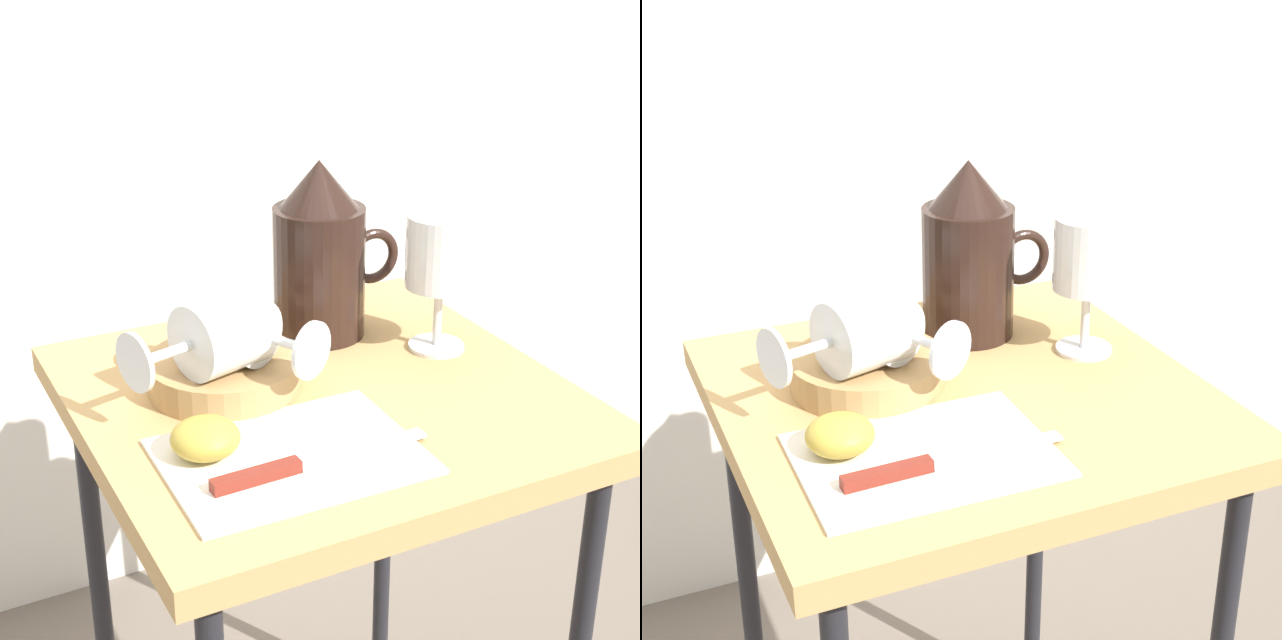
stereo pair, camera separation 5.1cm
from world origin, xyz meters
TOP-DOWN VIEW (x-y plane):
  - table at (0.00, 0.00)m, footprint 0.50×0.49m
  - linen_napkin at (-0.09, -0.11)m, footprint 0.24×0.18m
  - basket_tray at (-0.09, 0.05)m, footprint 0.16×0.16m
  - pitcher at (0.07, 0.13)m, footprint 0.16×0.11m
  - wine_glass_upright at (0.17, 0.03)m, footprint 0.08×0.08m
  - wine_glass_tipped_near at (-0.08, 0.04)m, footprint 0.13×0.16m
  - wine_glass_tipped_far at (-0.10, 0.02)m, footprint 0.16×0.11m
  - apple_half_left at (-0.16, -0.08)m, footprint 0.06×0.06m
  - knife at (-0.10, -0.14)m, footprint 0.22×0.02m

SIDE VIEW (x-z plane):
  - table at x=0.00m, z-range 0.27..0.95m
  - linen_napkin at x=-0.09m, z-range 0.68..0.68m
  - knife at x=-0.10m, z-range 0.68..0.69m
  - basket_tray at x=-0.09m, z-range 0.68..0.71m
  - apple_half_left at x=-0.16m, z-range 0.68..0.72m
  - wine_glass_tipped_near at x=-0.08m, z-range 0.71..0.78m
  - wine_glass_tipped_far at x=-0.10m, z-range 0.71..0.79m
  - pitcher at x=0.07m, z-range 0.66..0.87m
  - wine_glass_upright at x=0.17m, z-range 0.71..0.87m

